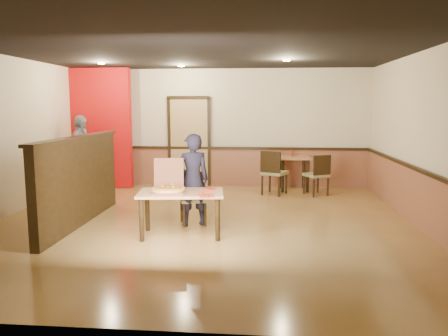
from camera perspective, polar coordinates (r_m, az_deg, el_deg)
The scene contains 26 objects.
floor at distance 7.29m, azimuth -2.75°, elevation -7.21°, with size 7.00×7.00×0.00m, color #AE8243.
ceiling at distance 7.09m, azimuth -2.91°, elevation 15.19°, with size 7.00×7.00×0.00m, color black.
wall_back at distance 10.53m, azimuth -0.23°, elevation 5.26°, with size 7.00×7.00×0.00m, color beige.
wall_right at distance 7.44m, azimuth 25.01°, elevation 3.30°, with size 7.00×7.00×0.00m, color beige.
wainscot_back at distance 10.59m, azimuth -0.24°, elevation 0.11°, with size 7.00×0.04×0.90m, color brown.
chair_rail_back at distance 10.51m, azimuth -0.26°, elevation 2.63°, with size 7.00×0.06×0.06m, color black.
wainscot_right at distance 7.55m, azimuth 24.37°, elevation -3.89°, with size 0.04×7.00×0.90m, color brown.
chair_rail_right at distance 7.47m, azimuth 24.43°, elevation -0.36°, with size 0.06×7.00×0.06m, color black.
back_door at distance 10.61m, azimuth -4.56°, elevation 3.36°, with size 0.90×0.06×2.10m, color tan.
booth_partition at distance 7.48m, azimuth -18.36°, elevation -1.45°, with size 0.20×3.10×1.44m.
red_accent_panel at distance 10.70m, azimuth -16.20°, elevation 4.98°, with size 1.60×0.20×2.78m, color red.
spot_a at distance 9.39m, azimuth -15.73°, elevation 13.04°, with size 0.14×0.14×0.02m, color #FEF0B2.
spot_b at distance 9.67m, azimuth -5.65°, elevation 13.15°, with size 0.14×0.14×0.02m, color #FEF0B2.
spot_c at distance 8.52m, azimuth 8.18°, elevation 13.79°, with size 0.14×0.14×0.02m, color #FEF0B2.
main_table at distance 6.51m, azimuth -5.65°, elevation -4.02°, with size 1.32×0.85×0.67m.
diner_chair at distance 7.21m, azimuth -4.14°, elevation -3.64°, with size 0.52×0.52×0.84m.
side_chair_left at distance 9.51m, azimuth 6.43°, elevation -0.38°, with size 0.64×0.64×0.97m.
side_chair_right at distance 9.60m, azimuth 12.18°, elevation -0.67°, with size 0.60×0.60×0.90m.
side_table at distance 10.13m, azimuth 9.08°, elevation 0.48°, with size 0.77×0.77×0.77m.
diner at distance 7.02m, azimuth -4.12°, elevation -1.58°, with size 0.55×0.36×1.49m, color black.
passerby at distance 10.07m, azimuth -18.18°, elevation 1.66°, with size 1.01×0.42×1.73m, color gray.
pizza_box at distance 6.50m, azimuth -7.28°, elevation -2.58°, with size 0.53×0.59×0.47m.
pizza at distance 6.45m, azimuth -7.30°, elevation -2.76°, with size 0.49×0.49×0.03m, color gold.
napkin_near at distance 6.20m, azimuth -2.35°, elevation -3.58°, with size 0.26×0.26×0.01m.
napkin_far at distance 6.69m, azimuth -1.94°, elevation -2.71°, with size 0.24×0.24×0.01m.
condiment at distance 10.13m, azimuth 8.91°, elevation 1.90°, with size 0.06×0.06×0.14m, color maroon.
Camera 1 is at (0.96, -6.97, 1.93)m, focal length 35.00 mm.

